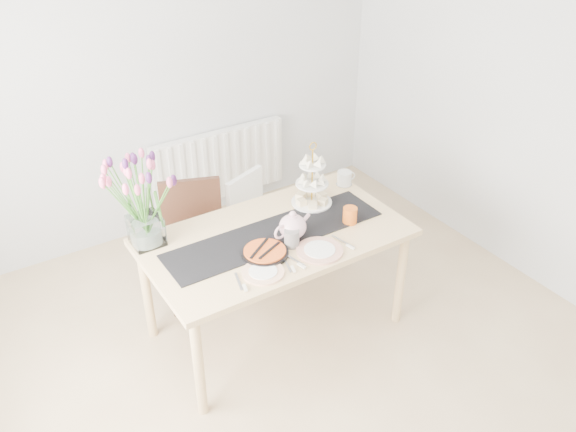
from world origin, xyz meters
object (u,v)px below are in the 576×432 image
dining_table (275,245)px  plate_right (320,251)px  radiator (219,165)px  cream_jug (344,178)px  mug_grey (292,238)px  chair_white (256,217)px  plate_left (263,272)px  chair_brown (194,233)px  cake_stand (312,189)px  tart_tin (265,252)px  tulip_vase (140,190)px  mug_orange (350,215)px  teapot (293,227)px

dining_table → plate_right: plate_right is taller
radiator → cream_jug: bearing=-75.1°
radiator → mug_grey: (-0.38, -1.71, 0.35)m
chair_white → cream_jug: 0.73m
mug_grey → plate_left: size_ratio=0.45×
chair_brown → dining_table: bearing=-47.6°
cake_stand → tart_tin: 0.66m
radiator → chair_brown: size_ratio=1.41×
tulip_vase → mug_orange: tulip_vase is taller
radiator → plate_left: 1.98m
cake_stand → mug_grey: 0.51m
chair_brown → cream_jug: bearing=-0.2°
tulip_vase → cream_jug: size_ratio=6.59×
dining_table → tart_tin: (-0.16, -0.15, 0.09)m
tulip_vase → cake_stand: 1.12m
chair_white → cake_stand: size_ratio=1.91×
chair_white → mug_grey: mug_grey is taller
cake_stand → plate_left: size_ratio=1.65×
teapot → plate_left: (-0.33, -0.20, -0.08)m
dining_table → chair_brown: (-0.26, 0.65, -0.18)m
chair_brown → mug_orange: (0.73, -0.79, 0.31)m
dining_table → mug_grey: bearing=-82.4°
mug_grey → chair_white: bearing=58.0°
cake_stand → plate_left: 0.82m
tart_tin → plate_left: size_ratio=1.16×
mug_grey → dining_table: bearing=80.6°
chair_white → plate_left: bearing=-138.8°
teapot → tart_tin: bearing=-173.2°
radiator → tart_tin: bearing=-108.1°
cake_stand → mug_grey: bearing=-138.1°
chair_brown → tart_tin: chair_brown is taller
chair_brown → plate_right: chair_brown is taller
radiator → chair_white: size_ratio=1.59×
tulip_vase → mug_orange: 1.29m
dining_table → cream_jug: bearing=20.4°
plate_left → plate_right: 0.38m
radiator → mug_grey: 1.78m
chair_white → plate_right: (-0.12, -0.97, 0.32)m
plate_right → plate_left: bearing=180.0°
chair_white → tulip_vase: bearing=179.0°
chair_white → tart_tin: (-0.41, -0.83, 0.33)m
cream_jug → mug_grey: mug_grey is taller
chair_white → teapot: (-0.18, -0.77, 0.40)m
teapot → plate_left: teapot is taller
radiator → mug_orange: (0.07, -1.69, 0.35)m
cake_stand → mug_grey: cake_stand is taller
chair_white → cream_jug: size_ratio=7.52×
plate_right → chair_white: bearing=82.9°
chair_brown → cake_stand: (0.66, -0.47, 0.37)m
dining_table → mug_orange: size_ratio=14.95×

